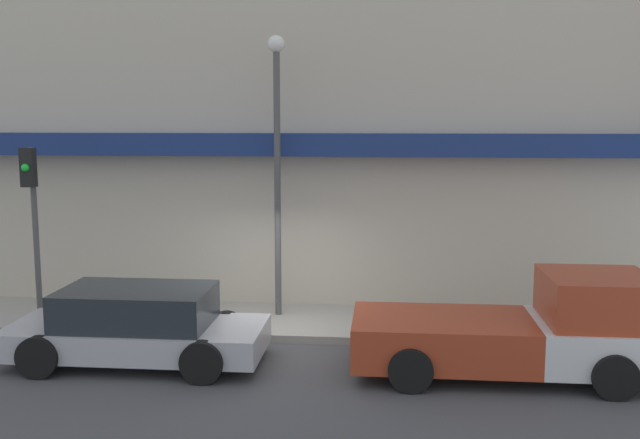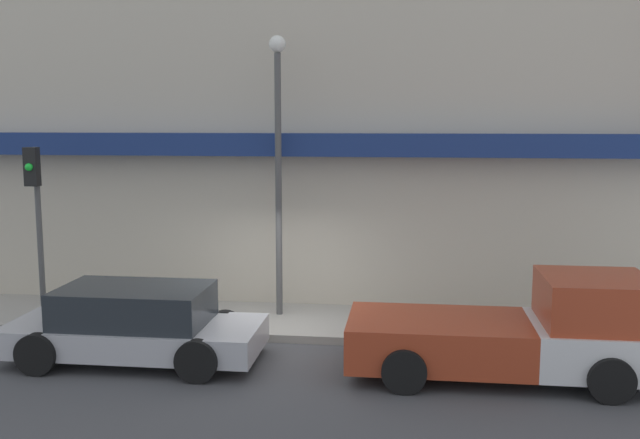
# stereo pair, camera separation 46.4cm
# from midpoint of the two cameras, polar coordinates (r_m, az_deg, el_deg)

# --- Properties ---
(ground_plane) EXTENTS (80.00, 80.00, 0.00)m
(ground_plane) POSITION_cam_midpoint_polar(r_m,az_deg,el_deg) (14.45, -5.07, -9.83)
(ground_plane) COLOR #424244
(sidewalk) EXTENTS (36.00, 2.49, 0.16)m
(sidewalk) POSITION_cam_midpoint_polar(r_m,az_deg,el_deg) (15.60, -4.24, -8.16)
(sidewalk) COLOR #9E998E
(sidewalk) RESTS_ON ground
(building) EXTENTS (19.80, 3.80, 11.12)m
(building) POSITION_cam_midpoint_polar(r_m,az_deg,el_deg) (17.69, -2.87, 10.82)
(building) COLOR #BCB29E
(building) RESTS_ON ground
(pickup_truck) EXTENTS (5.19, 2.18, 1.81)m
(pickup_truck) POSITION_cam_midpoint_polar(r_m,az_deg,el_deg) (12.88, 15.07, -8.60)
(pickup_truck) COLOR silver
(pickup_truck) RESTS_ON ground
(parked_car) EXTENTS (4.64, 2.08, 1.39)m
(parked_car) POSITION_cam_midpoint_polar(r_m,az_deg,el_deg) (13.58, -15.38, -8.22)
(parked_car) COLOR #ADADB2
(parked_car) RESTS_ON ground
(fire_hydrant) EXTENTS (0.17, 0.17, 0.63)m
(fire_hydrant) POSITION_cam_midpoint_polar(r_m,az_deg,el_deg) (14.49, 7.60, -7.86)
(fire_hydrant) COLOR red
(fire_hydrant) RESTS_ON sidewalk
(street_lamp) EXTENTS (0.36, 0.36, 6.00)m
(street_lamp) POSITION_cam_midpoint_polar(r_m,az_deg,el_deg) (15.30, -4.32, 5.95)
(street_lamp) COLOR #4C4C4C
(street_lamp) RESTS_ON sidewalk
(traffic_light) EXTENTS (0.28, 0.42, 3.69)m
(traffic_light) POSITION_cam_midpoint_polar(r_m,az_deg,el_deg) (15.91, -22.81, 1.18)
(traffic_light) COLOR #4C4C4C
(traffic_light) RESTS_ON sidewalk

